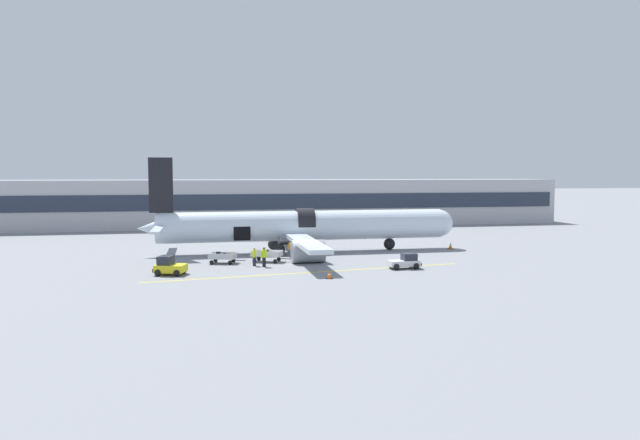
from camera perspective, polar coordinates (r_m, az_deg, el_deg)
The scene contains 14 objects.
ground_plane at distance 52.76m, azimuth -1.90°, elevation -4.41°, with size 500.00×500.00×0.00m, color gray.
apron_marking_line at distance 48.24m, azimuth -0.80°, elevation -5.25°, with size 27.68×4.08×0.01m.
terminal_strip at distance 91.67m, azimuth -6.12°, elevation 1.72°, with size 99.48×9.21×7.40m.
airplane at distance 60.44m, azimuth -1.98°, elevation -0.70°, with size 33.82×29.37×9.94m.
baggage_tug_lead at distance 50.60m, azimuth 8.52°, elevation -4.19°, with size 2.85×1.78×1.34m.
baggage_tug_mid at distance 48.58m, azimuth -14.83°, elevation -4.55°, with size 2.83×2.51×1.56m.
baggage_cart_loading at distance 54.04m, azimuth -5.35°, elevation -3.61°, with size 3.75×2.44×1.16m.
baggage_cart_queued at distance 53.71m, azimuth -9.62°, elevation -3.76°, with size 3.44×2.28×1.06m.
ground_crew_loader_a at distance 51.18m, azimuth -5.62°, elevation -3.65°, with size 0.59×0.55×1.77m.
ground_crew_loader_b at distance 51.82m, azimuth -6.59°, elevation -3.62°, with size 0.50×0.58×1.68m.
ground_crew_driver at distance 56.65m, azimuth -2.88°, elevation -2.82°, with size 0.61×0.55×1.80m.
safety_cone_nose at distance 64.71m, azimuth 12.91°, elevation -2.54°, with size 0.62×0.62×0.75m.
safety_cone_engine_left at distance 45.36m, azimuth 0.94°, elevation -5.54°, with size 0.56×0.56×0.59m.
safety_cone_wingtip at distance 53.92m, azimuth 0.34°, elevation -3.90°, with size 0.53×0.53×0.62m.
Camera 1 is at (-8.80, -51.36, 8.24)m, focal length 32.00 mm.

